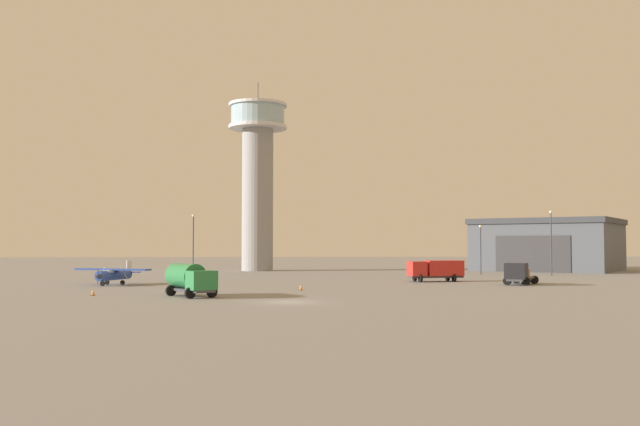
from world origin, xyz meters
TOP-DOWN VIEW (x-y plane):
  - ground_plane at (0.00, 0.00)m, footprint 400.00×400.00m
  - control_tower at (-3.20, 68.43)m, footprint 10.62×10.62m
  - hangar at (50.28, 65.92)m, footprint 32.30×31.99m
  - airplane_blue at (-19.63, 25.80)m, footprint 9.35×7.40m
  - truck_box_red at (20.03, 29.91)m, footprint 7.29×3.73m
  - truck_fuel_tanker_green at (-8.86, 6.81)m, footprint 5.23×6.38m
  - truck_flatbed_black at (27.97, 21.90)m, footprint 5.53×6.42m
  - light_post_west at (-13.27, 53.90)m, footprint 0.44×0.44m
  - light_post_east at (31.79, 48.19)m, footprint 0.44×0.44m
  - light_post_north at (41.52, 44.27)m, footprint 0.44×0.44m
  - traffic_cone_near_left at (-18.05, 8.90)m, footprint 0.36×0.36m
  - traffic_cone_near_right at (1.82, 14.85)m, footprint 0.36×0.36m

SIDE VIEW (x-z plane):
  - ground_plane at x=0.00m, z-range 0.00..0.00m
  - traffic_cone_near_right at x=1.82m, z-range 0.00..0.59m
  - traffic_cone_near_left at x=-18.05m, z-range 0.00..0.60m
  - truck_flatbed_black at x=27.97m, z-range -0.04..2.56m
  - airplane_blue at x=-19.63m, z-range -0.09..2.73m
  - truck_box_red at x=20.03m, z-range 0.22..2.91m
  - truck_fuel_tanker_green at x=-8.86m, z-range 0.15..3.18m
  - hangar at x=50.28m, z-range 0.02..9.38m
  - light_post_east at x=31.79m, z-range 0.81..8.63m
  - light_post_west at x=-13.27m, z-range 0.85..10.40m
  - light_post_north at x=41.52m, z-range 0.86..10.78m
  - control_tower at x=-3.20m, z-range 1.11..35.57m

